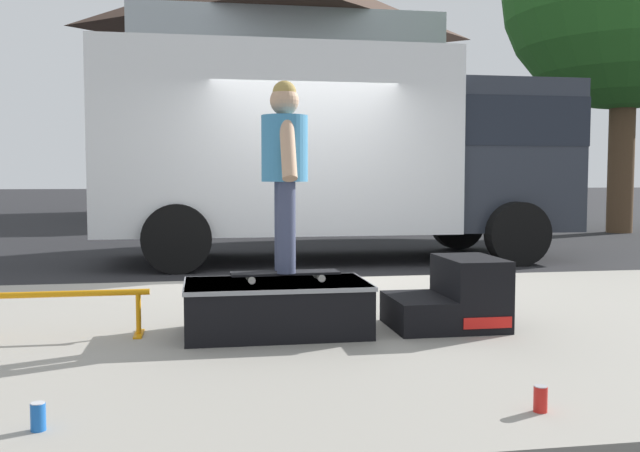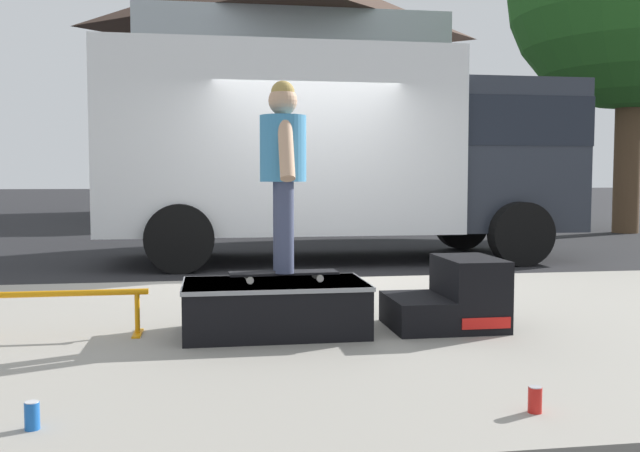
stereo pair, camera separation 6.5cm
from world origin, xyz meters
TOP-DOWN VIEW (x-y plane):
  - ground_plane at (0.00, 0.00)m, footprint 140.00×140.00m
  - sidewalk_slab at (0.00, -3.00)m, footprint 50.00×5.00m
  - skate_box at (-0.84, -3.19)m, footprint 1.31×0.74m
  - kicker_ramp at (0.49, -3.19)m, footprint 0.82×0.67m
  - grind_rail at (-2.38, -3.07)m, footprint 1.28×0.28m
  - skateboard at (-0.78, -3.16)m, footprint 0.79×0.23m
  - skater_kid at (-0.78, -3.16)m, footprint 0.33×0.70m
  - soda_can at (0.22, -5.07)m, footprint 0.07×0.07m
  - soda_can_b at (-2.09, -4.93)m, footprint 0.07×0.07m
  - box_truck at (0.68, 2.20)m, footprint 6.91×2.63m
  - house_behind at (1.15, 15.10)m, footprint 9.54×8.22m

SIDE VIEW (x-z plane):
  - ground_plane at x=0.00m, z-range 0.00..0.00m
  - sidewalk_slab at x=0.00m, z-range 0.00..0.12m
  - soda_can at x=0.22m, z-range 0.12..0.25m
  - soda_can_b at x=-2.09m, z-range 0.12..0.25m
  - skate_box at x=-0.84m, z-range 0.13..0.51m
  - kicker_ramp at x=0.49m, z-range 0.08..0.60m
  - grind_rail at x=-2.38m, z-range 0.20..0.53m
  - skateboard at x=-0.78m, z-range 0.52..0.58m
  - skater_kid at x=-0.78m, z-range 0.68..2.04m
  - box_truck at x=0.68m, z-range 0.18..3.23m
  - house_behind at x=1.15m, z-range 0.04..8.44m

